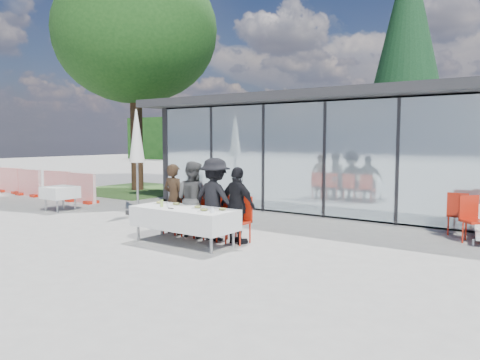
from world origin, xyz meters
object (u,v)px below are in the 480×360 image
object	(u,v)px
diner_a	(174,199)
plate_a	(160,203)
plate_b	(176,204)
plate_c	(198,207)
spare_chair_b	(458,212)
diner_chair_b	(196,212)
conifer_tree	(407,48)
plate_d	(222,210)
market_umbrella	(137,144)
diner_d	(238,205)
spare_table_left	(60,193)
construction_barriers	(20,183)
diner_chair_d	(240,217)
spare_chair_a	(472,217)
diner_c	(215,199)
diner_chair_a	(177,210)
diner_chair_c	(218,215)
deciduous_tree	(135,33)
juice_bottle	(162,203)
plate_extra	(204,210)
diner_b	(193,199)
dining_table	(184,218)
folded_eyeglasses	(171,208)

from	to	relation	value
diner_a	plate_a	distance (m)	0.55
diner_a	plate_b	xyz separation A→B (m)	(0.55, -0.51, -0.02)
plate_c	spare_chair_b	distance (m)	5.81
diner_chair_b	conifer_tree	world-z (taller)	conifer_tree
plate_d	market_umbrella	xyz separation A→B (m)	(-4.55, 1.92, 1.25)
diner_d	spare_table_left	world-z (taller)	diner_d
plate_b	construction_barriers	xyz separation A→B (m)	(-10.74, 2.57, -0.34)
spare_table_left	conifer_tree	xyz separation A→B (m)	(6.55, 12.28, 5.43)
diner_chair_d	spare_chair_a	bearing A→B (deg)	36.55
diner_c	conifer_tree	world-z (taller)	conifer_tree
spare_chair_b	diner_chair_a	bearing A→B (deg)	-147.42
diner_chair_c	deciduous_tree	world-z (taller)	deciduous_tree
diner_chair_b	spare_chair_b	distance (m)	5.87
diner_a	deciduous_tree	world-z (taller)	deciduous_tree
spare_chair_a	diner_a	bearing A→B (deg)	-152.27
juice_bottle	deciduous_tree	size ratio (longest dim) A/B	0.02
spare_table_left	diner_chair_b	bearing A→B (deg)	-3.73
juice_bottle	spare_chair_a	distance (m)	6.51
diner_d	plate_c	distance (m)	0.82
plate_c	deciduous_tree	xyz separation A→B (m)	(-8.79, 6.32, 5.71)
spare_chair_a	market_umbrella	xyz separation A→B (m)	(-8.43, -1.61, 1.49)
diner_c	plate_extra	world-z (taller)	diner_c
diner_c	market_umbrella	bearing A→B (deg)	-17.95
diner_chair_c	spare_chair_a	distance (m)	5.35
diner_a	plate_extra	size ratio (longest dim) A/B	6.05
diner_chair_d	market_umbrella	distance (m)	4.94
plate_a	diner_b	bearing A→B (deg)	48.59
deciduous_tree	conifer_tree	world-z (taller)	conifer_tree
diner_chair_b	spare_table_left	world-z (taller)	diner_chair_b
diner_a	plate_d	size ratio (longest dim) A/B	6.05
plate_a	spare_chair_a	distance (m)	6.63
diner_chair_c	spare_chair_b	distance (m)	5.37
diner_chair_a	diner_c	xyz separation A→B (m)	(1.19, -0.10, 0.34)
diner_chair_a	conifer_tree	size ratio (longest dim) A/B	0.09
juice_bottle	plate_extra	bearing A→B (deg)	0.85
diner_chair_b	spare_chair_b	world-z (taller)	same
dining_table	plate_b	distance (m)	0.44
juice_bottle	spare_chair_a	size ratio (longest dim) A/B	0.16
diner_a	spare_chair_a	bearing A→B (deg)	-154.05
diner_chair_b	conifer_tree	size ratio (longest dim) A/B	0.09
folded_eyeglasses	spare_table_left	distance (m)	6.06
plate_c	diner_chair_c	bearing A→B (deg)	90.78
spare_table_left	plate_b	bearing A→B (deg)	-9.82
plate_d	spare_table_left	xyz separation A→B (m)	(-6.95, 1.01, -0.22)
spare_table_left	diner_d	bearing A→B (deg)	-3.89
diner_c	plate_b	size ratio (longest dim) A/B	6.66
diner_chair_a	diner_d	bearing A→B (deg)	-3.18
diner_b	construction_barriers	xyz separation A→B (m)	(-10.75, 2.06, -0.40)
market_umbrella	diner_a	bearing A→B (deg)	-26.76
conifer_tree	diner_a	bearing A→B (deg)	-96.33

